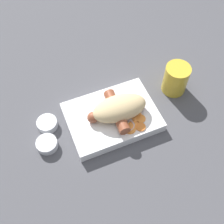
{
  "coord_description": "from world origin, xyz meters",
  "views": [
    {
      "loc": [
        0.16,
        0.38,
        0.67
      ],
      "look_at": [
        0.0,
        0.0,
        0.04
      ],
      "focal_mm": 45.0,
      "sensor_mm": 36.0,
      "label": 1
    }
  ],
  "objects_px": {
    "sausage": "(117,111)",
    "condiment_cup_near": "(47,124)",
    "food_tray": "(112,117)",
    "drink_glass": "(176,79)",
    "bread_roll": "(120,108)",
    "condiment_cup_far": "(47,144)"
  },
  "relations": [
    {
      "from": "bread_roll",
      "to": "condiment_cup_far",
      "type": "distance_m",
      "value": 0.21
    },
    {
      "from": "bread_roll",
      "to": "condiment_cup_far",
      "type": "relative_size",
      "value": 2.73
    },
    {
      "from": "sausage",
      "to": "drink_glass",
      "type": "distance_m",
      "value": 0.2
    },
    {
      "from": "drink_glass",
      "to": "condiment_cup_far",
      "type": "bearing_deg",
      "value": 6.05
    },
    {
      "from": "condiment_cup_near",
      "to": "condiment_cup_far",
      "type": "height_order",
      "value": "same"
    },
    {
      "from": "drink_glass",
      "to": "condiment_cup_near",
      "type": "bearing_deg",
      "value": -2.58
    },
    {
      "from": "condiment_cup_near",
      "to": "food_tray",
      "type": "bearing_deg",
      "value": 163.96
    },
    {
      "from": "food_tray",
      "to": "sausage",
      "type": "xyz_separation_m",
      "value": [
        -0.01,
        0.01,
        0.03
      ]
    },
    {
      "from": "drink_glass",
      "to": "sausage",
      "type": "bearing_deg",
      "value": 10.64
    },
    {
      "from": "food_tray",
      "to": "drink_glass",
      "type": "height_order",
      "value": "drink_glass"
    },
    {
      "from": "bread_roll",
      "to": "condiment_cup_near",
      "type": "height_order",
      "value": "bread_roll"
    },
    {
      "from": "bread_roll",
      "to": "sausage",
      "type": "distance_m",
      "value": 0.01
    },
    {
      "from": "food_tray",
      "to": "drink_glass",
      "type": "distance_m",
      "value": 0.22
    },
    {
      "from": "sausage",
      "to": "drink_glass",
      "type": "relative_size",
      "value": 1.78
    },
    {
      "from": "condiment_cup_far",
      "to": "drink_glass",
      "type": "relative_size",
      "value": 0.61
    },
    {
      "from": "bread_roll",
      "to": "condiment_cup_near",
      "type": "relative_size",
      "value": 2.73
    },
    {
      "from": "bread_roll",
      "to": "food_tray",
      "type": "bearing_deg",
      "value": -18.34
    },
    {
      "from": "sausage",
      "to": "condiment_cup_near",
      "type": "height_order",
      "value": "sausage"
    },
    {
      "from": "bread_roll",
      "to": "sausage",
      "type": "height_order",
      "value": "bread_roll"
    },
    {
      "from": "sausage",
      "to": "condiment_cup_near",
      "type": "bearing_deg",
      "value": -16.8
    },
    {
      "from": "condiment_cup_near",
      "to": "bread_roll",
      "type": "bearing_deg",
      "value": 163.73
    },
    {
      "from": "drink_glass",
      "to": "food_tray",
      "type": "bearing_deg",
      "value": 8.57
    }
  ]
}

